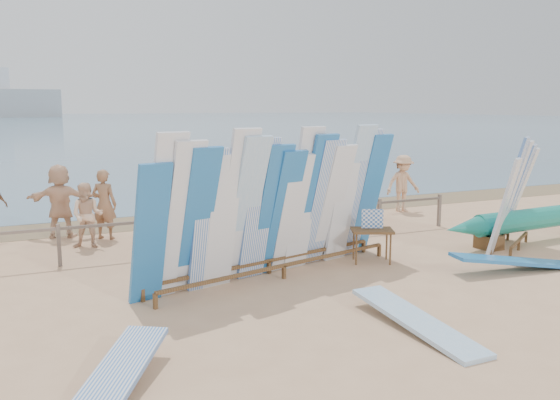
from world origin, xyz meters
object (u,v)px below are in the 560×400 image
beachgoer_8 (350,196)px  beachgoer_2 (87,215)px  vendor_table (372,245)px  beachgoer_11 (60,201)px  outrigger_canoe (537,220)px  beachgoer_7 (333,191)px  beach_chair_right (288,223)px  beachgoer_1 (104,204)px  main_surfboard_rack (277,210)px  flat_board_a (416,329)px  beachgoer_6 (286,205)px  beachgoer_extra_0 (403,183)px  side_surfboard_rack (512,199)px  flat_board_d (513,271)px  beachgoer_10 (361,189)px  stroller (324,211)px  beach_chair_left (242,228)px

beachgoer_8 → beachgoer_2: size_ratio=1.16×
vendor_table → beachgoer_11: bearing=162.1°
outrigger_canoe → beachgoer_7: bearing=121.8°
outrigger_canoe → beach_chair_right: bearing=140.9°
beachgoer_8 → beachgoer_1: bearing=39.8°
main_surfboard_rack → beachgoer_2: bearing=112.9°
vendor_table → beachgoer_1: size_ratio=0.65×
beachgoer_7 → flat_board_a: bearing=-22.9°
beachgoer_6 → beachgoer_11: size_ratio=0.84×
beachgoer_extra_0 → vendor_table: bearing=-127.6°
side_surfboard_rack → beachgoer_extra_0: 5.27m
flat_board_a → side_surfboard_rack: bearing=31.0°
main_surfboard_rack → beachgoer_1: bearing=103.7°
flat_board_a → flat_board_d: bearing=24.1°
main_surfboard_rack → beach_chair_right: size_ratio=7.49×
outrigger_canoe → beachgoer_10: (-2.16, 4.68, 0.29)m
flat_board_a → beachgoer_7: bearing=67.9°
beach_chair_right → main_surfboard_rack: bearing=-145.0°
flat_board_a → beachgoer_2: 8.45m
beachgoer_2 → beachgoer_10: bearing=27.0°
stroller → main_surfboard_rack: bearing=-131.8°
main_surfboard_rack → flat_board_d: size_ratio=2.20×
vendor_table → beach_chair_right: size_ratio=1.46×
side_surfboard_rack → outrigger_canoe: side_surfboard_rack is taller
side_surfboard_rack → beachgoer_extra_0: size_ratio=1.48×
beachgoer_2 → beachgoer_7: 7.00m
beachgoer_7 → beachgoer_8: bearing=-10.4°
beachgoer_8 → beachgoer_10: beachgoer_8 is taller
side_surfboard_rack → beachgoer_8: side_surfboard_rack is taller
beach_chair_right → flat_board_a: bearing=-126.7°
beachgoer_2 → beachgoer_10: (8.03, 0.69, 0.06)m
outrigger_canoe → flat_board_a: size_ratio=2.23×
beach_chair_right → beachgoer_11: bearing=135.5°
main_surfboard_rack → side_surfboard_rack: main_surfboard_rack is taller
flat_board_d → beachgoer_10: size_ratio=1.61×
beachgoer_8 → beachgoer_11: bearing=36.6°
side_surfboard_rack → beachgoer_2: size_ratio=1.72×
side_surfboard_rack → beachgoer_6: 5.46m
vendor_table → beachgoer_8: size_ratio=0.65×
main_surfboard_rack → side_surfboard_rack: 5.89m
beachgoer_10 → beachgoer_8: bearing=153.2°
vendor_table → beach_chair_left: size_ratio=1.41×
stroller → beachgoer_7: (0.76, 0.87, 0.41)m
beachgoer_6 → beachgoer_7: 2.48m
outrigger_canoe → vendor_table: bearing=176.1°
vendor_table → beach_chair_left: bearing=140.7°
side_surfboard_rack → vendor_table: (-3.59, 0.36, -0.81)m
beachgoer_1 → beachgoer_2: bearing=94.1°
beach_chair_right → beachgoer_extra_0: bearing=-11.9°
beach_chair_left → beachgoer_extra_0: 6.22m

